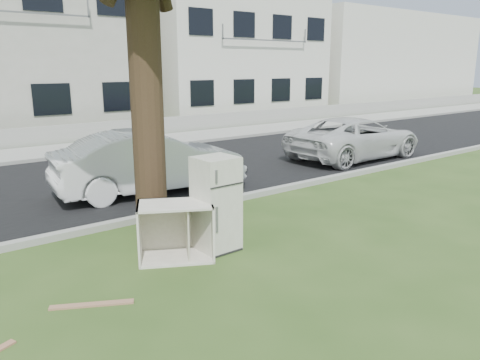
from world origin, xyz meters
TOP-DOWN VIEW (x-y plane):
  - ground at (0.00, 0.00)m, footprint 120.00×120.00m
  - road at (0.00, 6.00)m, footprint 120.00×7.00m
  - kerb_near at (0.00, 2.45)m, footprint 120.00×0.18m
  - kerb_far at (0.00, 9.55)m, footprint 120.00×0.18m
  - sidewalk at (0.00, 11.00)m, footprint 120.00×2.80m
  - low_wall at (0.00, 12.60)m, footprint 120.00×0.15m
  - townhouse_right at (12.00, 17.50)m, footprint 10.20×8.16m
  - filler_right at (26.00, 18.00)m, footprint 16.00×9.00m
  - fridge at (0.04, 0.46)m, footprint 0.64×0.59m
  - cabinet at (-0.65, 0.54)m, footprint 1.30×1.13m
  - plank_b at (-2.21, -0.11)m, footprint 0.94×0.55m
  - car_center at (0.82, 4.27)m, footprint 4.47×2.01m
  - car_right at (7.80, 4.02)m, footprint 4.69×2.16m

SIDE VIEW (x-z plane):
  - ground at x=0.00m, z-range 0.00..0.00m
  - kerb_near at x=0.00m, z-range -0.06..0.06m
  - kerb_far at x=0.00m, z-range -0.06..0.06m
  - road at x=0.00m, z-range 0.00..0.01m
  - sidewalk at x=0.00m, z-range 0.00..0.01m
  - plank_b at x=-2.21m, z-range 0.00..0.02m
  - low_wall at x=0.00m, z-range 0.00..0.70m
  - cabinet at x=-0.65m, z-range 0.00..0.87m
  - car_right at x=7.80m, z-range 0.00..1.30m
  - car_center at x=0.82m, z-range 0.00..1.42m
  - fridge at x=0.04m, z-range 0.00..1.50m
  - filler_right at x=26.00m, z-range 0.00..6.40m
  - townhouse_right at x=12.00m, z-range 0.00..6.84m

